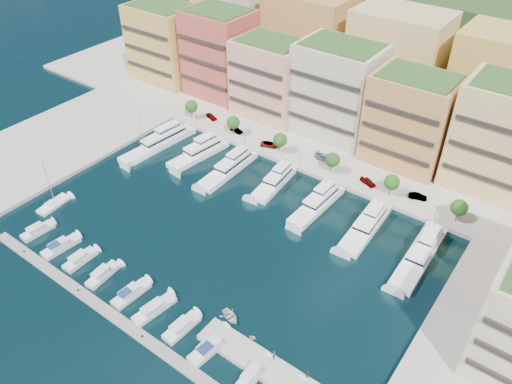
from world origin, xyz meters
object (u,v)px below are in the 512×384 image
sailboat_0 (54,205)px  car_2 (269,144)px  tree_1 (233,122)px  yacht_3 (275,181)px  lamppost_1 (245,135)px  cruiser_8 (252,375)px  tree_4 (392,182)px  tree_2 (280,140)px  tree_3 (333,160)px  lamppost_0 (196,116)px  car_1 (236,130)px  yacht_2 (230,167)px  cruiser_6 (182,328)px  tender_1 (253,338)px  cruiser_1 (61,247)px  yacht_4 (318,203)px  cruiser_7 (210,347)px  lamppost_4 (437,209)px  car_0 (212,117)px  sailboat_2 (144,156)px  yacht_1 (200,152)px  tender_0 (230,317)px  tree_0 (191,106)px  lamppost_3 (364,181)px  car_5 (418,196)px  cruiser_4 (131,294)px  cruiser_0 (37,231)px  tree_5 (459,208)px  yacht_5 (367,224)px  cruiser_3 (103,275)px  yacht_6 (421,253)px  cruiser_2 (80,260)px  lamppost_2 (301,157)px  yacht_0 (161,142)px  cruiser_5 (154,309)px  person_1 (307,375)px  car_3 (326,158)px

sailboat_0 → car_2: sailboat_0 is taller
tree_1 → yacht_3: 25.90m
lamppost_1 → cruiser_8: 71.33m
tree_4 → cruiser_8: tree_4 is taller
tree_2 → tree_3: same height
lamppost_0 → car_1: (12.06, 3.51, -2.16)m
yacht_2 → cruiser_6: yacht_2 is taller
lamppost_1 → tender_1: bearing=-51.3°
sailboat_0 → cruiser_1: bearing=-30.2°
yacht_4 → cruiser_7: yacht_4 is taller
lamppost_4 → car_0: 71.06m
yacht_4 → sailboat_2: sailboat_2 is taller
yacht_1 → yacht_4: same height
tree_4 → lamppost_0: tree_4 is taller
cruiser_6 → car_0: size_ratio=1.80×
lamppost_0 → yacht_1: 15.56m
tender_0 → car_1: (-39.80, 52.09, 1.24)m
tree_4 → car_0: tree_4 is taller
tree_0 → yacht_3: (38.77, -11.82, -3.53)m
lamppost_3 → car_5: lamppost_3 is taller
cruiser_4 → cruiser_6: (13.30, 0.03, -0.02)m
yacht_1 → yacht_3: 23.93m
lamppost_1 → cruiser_0: (-15.21, -55.78, -3.28)m
tree_5 → yacht_5: bearing=-139.1°
tree_0 → yacht_3: 40.69m
tree_3 → cruiser_3: bearing=-108.3°
cruiser_1 → cruiser_6: bearing=0.0°
yacht_6 → lamppost_3: bearing=148.0°
cruiser_1 → cruiser_2: bearing=0.3°
tree_1 → car_5: 54.14m
tree_0 → cruiser_7: size_ratio=0.63×
lamppost_2 → car_0: size_ratio=1.00×
tree_5 → yacht_0: (-77.44, -15.69, -3.53)m
tree_2 → tree_3: size_ratio=1.00×
yacht_6 → sailboat_0: 84.19m
cruiser_3 → cruiser_7: 28.47m
car_1 → car_2: size_ratio=0.82×
yacht_3 → cruiser_2: size_ratio=2.22×
tree_3 → tender_0: size_ratio=1.37×
yacht_5 → car_5: (5.32, 15.78, 0.50)m
tree_3 → cruiser_8: 61.05m
yacht_6 → tree_4: bearing=133.2°
cruiser_5 → lamppost_3: bearing=75.4°
yacht_5 → tender_1: (-2.80, -38.82, -0.83)m
yacht_6 → person_1: bearing=-95.7°
cruiser_2 → car_1: car_1 is taller
cruiser_2 → car_3: 65.79m
tree_1 → cruiser_3: 59.62m
yacht_3 → car_1: yacht_3 is taller
cruiser_1 → cruiser_8: size_ratio=1.09×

